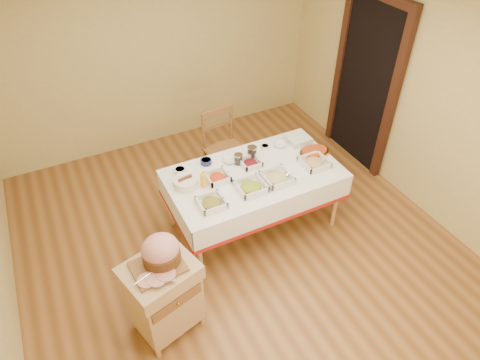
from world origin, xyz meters
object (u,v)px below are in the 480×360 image
object	(u,v)px
dining_chair	(224,149)
preserve_jar_right	(252,153)
plate_stack	(298,139)
brass_platter	(314,152)
ham_on_board	(160,253)
dining_table	(254,185)
mustard_bottle	(203,180)
bread_basket	(185,182)
butcher_cart	(163,294)
preserve_jar_left	(238,160)

from	to	relation	value
dining_chair	preserve_jar_right	distance (m)	0.67
plate_stack	brass_platter	size ratio (longest dim) A/B	0.71
dining_chair	ham_on_board	distance (m)	2.13
ham_on_board	preserve_jar_right	bearing A→B (deg)	36.61
dining_table	dining_chair	xyz separation A→B (m)	(0.05, 0.85, -0.08)
mustard_bottle	preserve_jar_right	bearing A→B (deg)	17.99
ham_on_board	bread_basket	distance (m)	1.05
bread_basket	butcher_cart	bearing A→B (deg)	-122.58
dining_chair	brass_platter	distance (m)	1.14
preserve_jar_left	plate_stack	size ratio (longest dim) A/B	0.48
dining_chair	mustard_bottle	bearing A→B (deg)	-126.71
dining_table	dining_chair	size ratio (longest dim) A/B	1.81
butcher_cart	dining_chair	distance (m)	2.14
butcher_cart	dining_chair	size ratio (longest dim) A/B	0.81
preserve_jar_right	brass_platter	world-z (taller)	preserve_jar_right
dining_chair	mustard_bottle	world-z (taller)	dining_chair
dining_table	brass_platter	world-z (taller)	brass_platter
bread_basket	preserve_jar_right	bearing A→B (deg)	8.98
ham_on_board	mustard_bottle	world-z (taller)	ham_on_board
mustard_bottle	bread_basket	size ratio (longest dim) A/B	0.78
butcher_cart	mustard_bottle	world-z (taller)	mustard_bottle
dining_chair	plate_stack	size ratio (longest dim) A/B	4.04
bread_basket	plate_stack	world-z (taller)	bread_basket
preserve_jar_left	butcher_cart	bearing A→B (deg)	-140.45
mustard_bottle	plate_stack	size ratio (longest dim) A/B	0.77
preserve_jar_right	brass_platter	bearing A→B (deg)	-20.80
bread_basket	brass_platter	xyz separation A→B (m)	(1.48, -0.12, -0.03)
dining_table	ham_on_board	bearing A→B (deg)	-148.76
butcher_cart	dining_chair	xyz separation A→B (m)	(1.36, 1.65, 0.05)
preserve_jar_right	butcher_cart	bearing A→B (deg)	-143.34
dining_table	mustard_bottle	xyz separation A→B (m)	(-0.56, 0.04, 0.25)
bread_basket	dining_chair	bearing A→B (deg)	43.44
preserve_jar_right	mustard_bottle	world-z (taller)	mustard_bottle
butcher_cart	plate_stack	distance (m)	2.33
mustard_bottle	butcher_cart	bearing A→B (deg)	-131.85
mustard_bottle	brass_platter	size ratio (longest dim) A/B	0.55
bread_basket	dining_table	bearing A→B (deg)	-9.79
mustard_bottle	brass_platter	distance (m)	1.33
ham_on_board	mustard_bottle	xyz separation A→B (m)	(0.71, 0.81, -0.10)
butcher_cart	preserve_jar_left	world-z (taller)	preserve_jar_left
butcher_cart	bread_basket	xyz separation A→B (m)	(0.59, 0.93, 0.34)
dining_table	preserve_jar_left	distance (m)	0.32
butcher_cart	ham_on_board	bearing A→B (deg)	38.07
preserve_jar_left	brass_platter	bearing A→B (deg)	-14.30
preserve_jar_right	brass_platter	distance (m)	0.70
bread_basket	brass_platter	size ratio (longest dim) A/B	0.71
butcher_cart	preserve_jar_right	distance (m)	1.81
mustard_bottle	bread_basket	bearing A→B (deg)	151.95
dining_table	mustard_bottle	size ratio (longest dim) A/B	9.43
preserve_jar_right	ham_on_board	bearing A→B (deg)	-143.39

